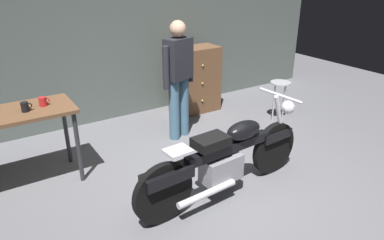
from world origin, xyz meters
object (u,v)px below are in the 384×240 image
(wooden_dresser, at_px, (195,80))
(mug_black_matte, at_px, (25,107))
(motorcycle, at_px, (226,157))
(person_standing, at_px, (179,76))
(shop_stool, at_px, (280,91))
(mug_red_diner, at_px, (43,102))

(wooden_dresser, bearing_deg, mug_black_matte, -161.01)
(motorcycle, height_order, mug_black_matte, mug_black_matte)
(motorcycle, xyz_separation_m, mug_black_matte, (-1.69, 1.30, 0.50))
(person_standing, bearing_deg, shop_stool, 151.85)
(shop_stool, distance_m, mug_black_matte, 3.69)
(mug_black_matte, bearing_deg, wooden_dresser, 18.99)
(mug_red_diner, bearing_deg, motorcycle, -42.53)
(mug_black_matte, xyz_separation_m, mug_red_diner, (0.19, 0.07, -0.00))
(mug_black_matte, bearing_deg, motorcycle, -37.58)
(shop_stool, bearing_deg, motorcycle, -149.32)
(mug_black_matte, distance_m, mug_red_diner, 0.21)
(motorcycle, bearing_deg, wooden_dresser, 61.00)
(shop_stool, relative_size, wooden_dresser, 0.58)
(person_standing, distance_m, mug_red_diner, 1.81)
(motorcycle, relative_size, person_standing, 1.31)
(person_standing, bearing_deg, mug_black_matte, -10.54)
(mug_red_diner, bearing_deg, mug_black_matte, -159.63)
(motorcycle, xyz_separation_m, shop_stool, (1.98, 1.17, 0.05))
(person_standing, relative_size, shop_stool, 2.61)
(wooden_dresser, height_order, mug_red_diner, wooden_dresser)
(shop_stool, height_order, wooden_dresser, wooden_dresser)
(wooden_dresser, xyz_separation_m, mug_black_matte, (-2.75, -0.95, 0.40))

